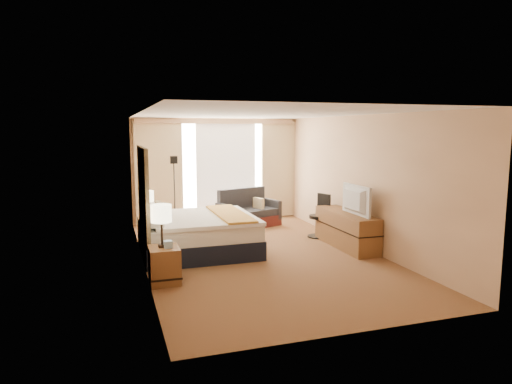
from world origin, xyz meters
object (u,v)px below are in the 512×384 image
object	(u,v)px
nightstand_right	(150,231)
television	(352,200)
media_dresser	(346,229)
bed	(198,234)
lamp_right	(147,197)
lamp_left	(161,214)
floor_lamp	(174,177)
nightstand_left	(164,265)
desk_chair	(320,218)
loveseat	(248,214)

from	to	relation	value
nightstand_right	television	world-z (taller)	television
nightstand_right	media_dresser	xyz separation A→B (m)	(3.70, -1.45, 0.07)
nightstand_right	bed	xyz separation A→B (m)	(0.81, -0.97, 0.09)
bed	lamp_right	bearing A→B (deg)	129.51
lamp_left	television	distance (m)	3.75
media_dresser	floor_lamp	bearing A→B (deg)	135.82
nightstand_left	nightstand_right	bearing A→B (deg)	90.00
desk_chair	lamp_left	distance (m)	4.16
desk_chair	lamp_right	world-z (taller)	lamp_right
television	nightstand_right	bearing A→B (deg)	65.41
bed	nightstand_left	bearing A→B (deg)	-117.93
nightstand_left	lamp_right	bearing A→B (deg)	90.51
loveseat	media_dresser	bearing A→B (deg)	-81.53
bed	floor_lamp	distance (m)	2.56
floor_lamp	desk_chair	world-z (taller)	floor_lamp
nightstand_left	media_dresser	world-z (taller)	media_dresser
bed	desk_chair	size ratio (longest dim) A/B	2.22
nightstand_left	nightstand_right	size ratio (longest dim) A/B	1.00
loveseat	television	bearing A→B (deg)	-84.66
media_dresser	lamp_left	size ratio (longest dim) A/B	2.75
bed	television	distance (m)	3.00
nightstand_right	television	size ratio (longest dim) A/B	0.56
floor_lamp	television	distance (m)	4.31
floor_lamp	lamp_right	world-z (taller)	floor_lamp
bed	desk_chair	distance (m)	2.81
nightstand_left	loveseat	distance (m)	4.29
loveseat	lamp_right	size ratio (longest dim) A/B	2.96
bed	lamp_right	size ratio (longest dim) A/B	3.84
lamp_right	bed	bearing A→B (deg)	-50.49
nightstand_left	bed	xyz separation A→B (m)	(0.81, 1.53, 0.09)
nightstand_left	media_dresser	size ratio (longest dim) A/B	0.31
nightstand_right	television	xyz separation A→B (m)	(3.65, -1.71, 0.71)
lamp_right	television	distance (m)	4.07
nightstand_left	television	world-z (taller)	television
lamp_right	nightstand_right	bearing A→B (deg)	-56.70
nightstand_right	bed	size ratio (longest dim) A/B	0.26
bed	loveseat	world-z (taller)	bed
bed	lamp_left	bearing A→B (deg)	-118.88
loveseat	lamp_right	world-z (taller)	lamp_right
media_dresser	bed	xyz separation A→B (m)	(-2.89, 0.48, 0.02)
nightstand_right	lamp_left	bearing A→B (deg)	-90.51
media_dresser	floor_lamp	distance (m)	4.24
nightstand_right	desk_chair	bearing A→B (deg)	-8.01
nightstand_right	lamp_right	distance (m)	0.70
nightstand_right	desk_chair	distance (m)	3.62
media_dresser	television	world-z (taller)	television
desk_chair	lamp_right	bearing A→B (deg)	152.35
nightstand_right	bed	world-z (taller)	bed
desk_chair	lamp_right	size ratio (longest dim) A/B	1.73
media_dresser	loveseat	world-z (taller)	loveseat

